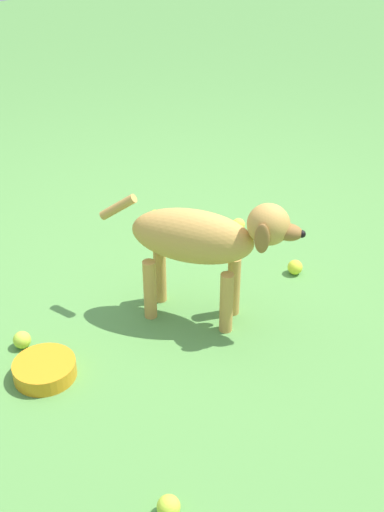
{
  "coord_description": "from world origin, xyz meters",
  "views": [
    {
      "loc": [
        -1.66,
        1.64,
        1.5
      ],
      "look_at": [
        -0.2,
        0.21,
        0.27
      ],
      "focal_mm": 44.08,
      "sensor_mm": 36.0,
      "label": 1
    }
  ],
  "objects": [
    {
      "name": "tennis_ball_3",
      "position": [
        0.13,
        -0.44,
        0.03
      ],
      "size": [
        0.07,
        0.07,
        0.07
      ],
      "primitive_type": "sphere",
      "color": "#D3E041",
      "rests_on": "ground"
    },
    {
      "name": "tennis_ball_1",
      "position": [
        -0.3,
        -0.32,
        0.03
      ],
      "size": [
        0.07,
        0.07,
        0.07
      ],
      "primitive_type": "sphere",
      "color": "#D0DC33",
      "rests_on": "ground"
    },
    {
      "name": "tennis_ball_0",
      "position": [
        0.09,
        0.81,
        0.03
      ],
      "size": [
        0.07,
        0.07,
        0.07
      ],
      "primitive_type": "sphere",
      "color": "#BFE23D",
      "rests_on": "ground"
    },
    {
      "name": "ground",
      "position": [
        0.0,
        0.0,
        0.0
      ],
      "size": [
        14.0,
        14.0,
        0.0
      ],
      "primitive_type": "plane",
      "color": "#548C42"
    },
    {
      "name": "dog",
      "position": [
        -0.24,
        0.19,
        0.35
      ],
      "size": [
        0.71,
        0.43,
        0.53
      ],
      "rotation": [
        0.0,
        0.0,
        3.64
      ],
      "color": "#C69347",
      "rests_on": "ground"
    },
    {
      "name": "tennis_ball_4",
      "position": [
        0.49,
        -0.21,
        0.03
      ],
      "size": [
        0.07,
        0.07,
        0.07
      ],
      "primitive_type": "sphere",
      "color": "#C5D830",
      "rests_on": "ground"
    },
    {
      "name": "tennis_ball_2",
      "position": [
        -0.82,
        0.91,
        0.03
      ],
      "size": [
        0.07,
        0.07,
        0.07
      ],
      "primitive_type": "sphere",
      "color": "#C2DE39",
      "rests_on": "ground"
    },
    {
      "name": "water_bowl",
      "position": [
        -0.1,
        0.84,
        0.03
      ],
      "size": [
        0.22,
        0.22,
        0.06
      ],
      "primitive_type": "cylinder",
      "color": "orange",
      "rests_on": "ground"
    }
  ]
}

